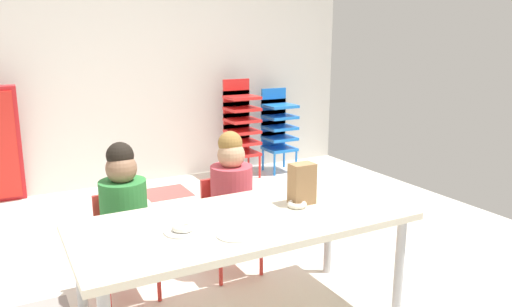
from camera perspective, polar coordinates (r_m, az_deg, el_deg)
name	(u,v)px	position (r m, az deg, el deg)	size (l,w,h in m)	color
ground_plane	(188,286)	(3.15, -7.91, -14.97)	(5.50, 4.72, 0.02)	silver
back_wall	(97,46)	(5.06, -17.99, 11.81)	(5.50, 0.10, 2.78)	beige
craft_table	(245,228)	(2.46, -1.31, -8.61)	(1.66, 0.74, 0.61)	beige
seated_child_near_camera	(124,207)	(2.85, -15.15, -6.03)	(0.32, 0.32, 0.92)	red
seated_child_middle_seat	(231,190)	(3.05, -2.93, -4.24)	(0.32, 0.31, 0.92)	red
kid_chair_red_stack	(240,123)	(5.22, -1.82, 3.51)	(0.32, 0.30, 1.04)	red
kid_chair_blue_stack	(278,125)	(5.45, 2.56, 3.28)	(0.32, 0.30, 0.92)	blue
paper_bag_brown	(302,184)	(2.62, 5.37, -3.51)	(0.13, 0.09, 0.22)	#9E754C
paper_plate_near_edge	(183,231)	(2.29, -8.45, -8.90)	(0.18, 0.18, 0.01)	white
paper_plate_center_table	(236,234)	(2.23, -2.33, -9.39)	(0.18, 0.18, 0.01)	white
donut_powdered_on_plate	(183,227)	(2.29, -8.47, -8.43)	(0.11, 0.11, 0.03)	white
donut_powdered_loose	(297,204)	(2.59, 4.79, -5.91)	(0.10, 0.10, 0.03)	white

